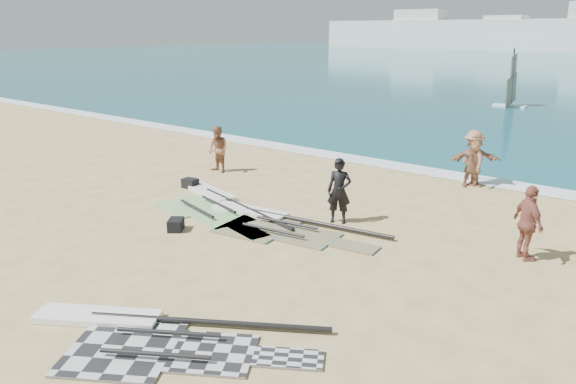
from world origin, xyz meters
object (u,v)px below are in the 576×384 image
Objects in this scene: gear_bag_near at (190,183)px; beachgoer_right at (474,160)px; rig_green at (213,203)px; rig_orange at (274,223)px; beachgoer_mid at (473,158)px; beachgoer_back at (528,223)px; rig_grey at (145,334)px; beachgoer_left at (218,149)px; gear_bag_far at (176,225)px; person_wetsuit at (339,191)px.

beachgoer_right is at bearing 40.92° from gear_bag_near.
rig_orange is at bearing 10.51° from rig_green.
rig_green is 9.27m from beachgoer_mid.
beachgoer_back is 6.68m from beachgoer_right.
beachgoer_right is (0.54, 13.67, 0.90)m from rig_grey.
beachgoer_back is (6.35, 1.95, 0.88)m from rig_orange.
beachgoer_left is 0.97× the size of beachgoer_back.
rig_orange is 3.12× the size of beachgoer_right.
gear_bag_far is 9.11m from beachgoer_back.
rig_orange is (2.70, -0.18, -0.00)m from rig_green.
beachgoer_left is (-3.92, 5.37, 0.74)m from gear_bag_far.
beachgoer_back is (3.67, -5.72, -0.06)m from beachgoer_mid.
gear_bag_near is 4.35m from gear_bag_far.
beachgoer_right reaches higher than rig_green.
beachgoer_left is at bearing 167.04° from beachgoer_right.
rig_orange is at bearing -12.12° from gear_bag_near.
gear_bag_far is (-1.77, -2.11, 0.11)m from rig_orange.
beachgoer_left is at bearing 97.65° from rig_grey.
rig_grey is 2.93× the size of beachgoer_right.
person_wetsuit is 1.02× the size of beachgoer_back.
beachgoer_back is 0.98× the size of beachgoer_right.
person_wetsuit is 0.95× the size of beachgoer_mid.
rig_grey is 10.23× the size of gear_bag_far.
person_wetsuit is at bearing 36.20° from rig_orange.
beachgoer_right is at bearing 64.95° from gear_bag_far.
beachgoer_left reaches higher than gear_bag_near.
rig_green is at bearing -40.77° from beachgoer_left.
person_wetsuit is 6.49m from beachgoer_mid.
person_wetsuit reaches higher than gear_bag_far.
person_wetsuit reaches higher than beachgoer_left.
beachgoer_back is at bearing 25.32° from rig_green.
beachgoer_left is 12.11m from beachgoer_back.
beachgoer_back is at bearing 4.70° from gear_bag_near.
beachgoer_mid is (8.37, 4.40, 0.09)m from beachgoer_left.
person_wetsuit is 1.05× the size of beachgoer_left.
person_wetsuit is 7.28m from beachgoer_left.
gear_bag_far is 4.69m from person_wetsuit.
rig_green is at bearing 95.52° from rig_grey.
beachgoer_mid is at bearing 65.50° from gear_bag_far.
beachgoer_right is at bearing 67.87° from rig_green.
beachgoer_back is at bearing -1.12° from beachgoer_left.
gear_bag_far is 0.29× the size of beachgoer_back.
gear_bag_far is at bearing -138.65° from rig_orange.
rig_green is 3.23× the size of beachgoer_back.
rig_grey and rig_orange have the same top height.
beachgoer_back is (12.04, -1.32, 0.03)m from beachgoer_left.
person_wetsuit reaches higher than gear_bag_near.
beachgoer_mid reaches higher than beachgoer_left.
beachgoer_right is at bearing -8.79° from beachgoer_mid.
rig_green is 11.05× the size of gear_bag_far.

